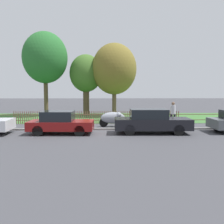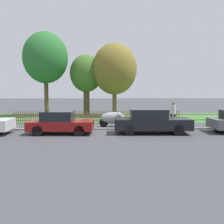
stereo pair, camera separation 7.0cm
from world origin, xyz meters
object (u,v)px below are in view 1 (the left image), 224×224
Objects in this scene: parked_car_black_saloon at (60,122)px; tree_behind_motorcycle at (86,74)px; parked_car_navy_estate at (151,121)px; tree_mid_park at (114,69)px; pedestrian_near_fence at (173,112)px; tree_nearest_kerb at (45,58)px; covered_motorcycle at (113,118)px.

tree_behind_motorcycle reaches higher than parked_car_black_saloon.
tree_behind_motorcycle is at bearing 87.83° from parked_car_black_saloon.
tree_mid_park is (-1.87, 10.18, 3.95)m from parked_car_navy_estate.
parked_car_black_saloon is at bearing -159.80° from pedestrian_near_fence.
tree_nearest_kerb is at bearing -170.82° from tree_behind_motorcycle.
parked_car_black_saloon is 11.86m from tree_nearest_kerb.
tree_nearest_kerb reaches higher than parked_car_navy_estate.
tree_behind_motorcycle is 10.79m from pedestrian_near_fence.
pedestrian_near_fence is at bearing 57.62° from parked_car_navy_estate.
pedestrian_near_fence is (2.24, 3.30, 0.24)m from parked_car_navy_estate.
tree_behind_motorcycle is at bearing 101.94° from covered_motorcycle.
covered_motorcycle is (-2.21, 2.74, -0.10)m from parked_car_navy_estate.
tree_behind_motorcycle is 3.56× the size of pedestrian_near_fence.
tree_nearest_kerb is at bearing 179.67° from tree_mid_park.
tree_behind_motorcycle is (3.96, 0.64, -1.54)m from tree_nearest_kerb.
tree_mid_park is (6.84, -0.04, -1.09)m from tree_nearest_kerb.
tree_nearest_kerb reaches higher than covered_motorcycle.
covered_motorcycle is (3.30, 2.74, -0.04)m from parked_car_black_saloon.
parked_car_navy_estate is at bearing -49.56° from tree_nearest_kerb.
parked_car_black_saloon is 11.45m from tree_behind_motorcycle.
pedestrian_near_fence reaches higher than parked_car_navy_estate.
tree_nearest_kerb is (-6.50, 7.48, 5.13)m from covered_motorcycle.
parked_car_navy_estate is at bearing -56.52° from covered_motorcycle.
tree_mid_park is at bearing 117.93° from pedestrian_near_fence.
covered_motorcycle is 8.48m from tree_mid_park.
tree_mid_park reaches higher than parked_car_black_saloon.
tree_behind_motorcycle reaches higher than pedestrian_near_fence.
pedestrian_near_fence is (4.44, 0.56, 0.34)m from covered_motorcycle.
tree_nearest_kerb is at bearing 144.80° from pedestrian_near_fence.
pedestrian_near_fence is at bearing -59.15° from tree_mid_park.
covered_motorcycle is 9.24m from tree_behind_motorcycle.
parked_car_navy_estate is 0.55× the size of tree_nearest_kerb.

